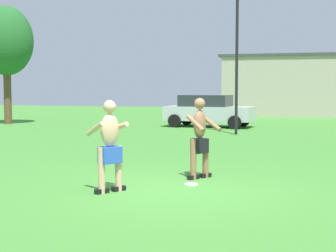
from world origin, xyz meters
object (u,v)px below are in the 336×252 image
Objects in this scene: tree_left_field at (6,42)px; lamp_post at (237,48)px; player_near at (200,136)px; car_silver_near_post at (208,110)px; player_in_blue at (110,144)px; frisbee at (191,184)px.

lamp_post is at bearing -13.06° from tree_left_field.
player_near reaches higher than car_silver_near_post.
player_in_blue is 0.29× the size of lamp_post.
lamp_post is 12.93m from tree_left_field.
player_near is at bearing -87.36° from lamp_post.
player_in_blue is 1.89m from frisbee.
tree_left_field is at bearing 134.86° from player_near.
player_in_blue is (-1.34, -1.79, 0.00)m from player_near.
tree_left_field reaches higher than car_silver_near_post.
player_in_blue is at bearing -126.74° from player_near.
player_near is at bearing -45.14° from tree_left_field.
lamp_post reaches higher than car_silver_near_post.
player_in_blue is 6.08× the size of frisbee.
player_near is 0.38× the size of car_silver_near_post.
car_silver_near_post is (-0.96, 15.68, -0.08)m from player_in_blue.
frisbee is at bearing -81.19° from car_silver_near_post.
player_near is 0.27× the size of tree_left_field.
frisbee is 0.05× the size of lamp_post.
player_near is 2.23m from player_in_blue.
car_silver_near_post is 0.72× the size of tree_left_field.
lamp_post is at bearing 85.86° from player_in_blue.
lamp_post reaches higher than player_in_blue.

